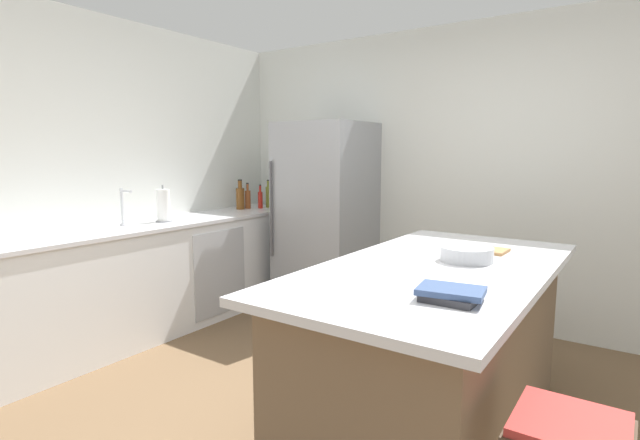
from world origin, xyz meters
name	(u,v)px	position (x,y,z in m)	size (l,w,h in m)	color
ground_plane	(330,438)	(0.00, 0.00, 0.00)	(7.20, 7.20, 0.00)	brown
wall_rear	(472,176)	(0.00, 2.25, 1.30)	(6.00, 0.10, 2.60)	silver
wall_left	(68,179)	(-2.45, 0.00, 1.30)	(0.10, 6.00, 2.60)	silver
counter_run_left	(162,275)	(-2.10, 0.56, 0.46)	(0.64, 3.11, 0.92)	white
kitchen_island	(434,350)	(0.43, 0.35, 0.47)	(1.04, 2.04, 0.93)	#7A6047
refrigerator	(326,217)	(-1.25, 1.83, 0.89)	(0.78, 0.78, 1.78)	#93969B
sink_faucet	(123,206)	(-2.14, 0.26, 1.08)	(0.15, 0.05, 0.30)	silver
paper_towel_roll	(163,206)	(-2.08, 0.60, 1.06)	(0.14, 0.14, 0.31)	gray
gin_bottle	(272,195)	(-2.07, 1.99, 1.05)	(0.08, 0.08, 0.34)	#8CB79E
olive_oil_bottle	(268,196)	(-2.05, 1.91, 1.04)	(0.06, 0.06, 0.29)	olive
hot_sauce_bottle	(260,199)	(-2.06, 1.80, 1.02)	(0.05, 0.05, 0.25)	red
vinegar_bottle	(248,199)	(-2.16, 1.71, 1.03)	(0.06, 0.06, 0.27)	#994C23
whiskey_bottle	(240,197)	(-2.17, 1.62, 1.05)	(0.09, 0.09, 0.31)	brown
cookbook_stack	(451,294)	(0.69, -0.19, 0.96)	(0.27, 0.21, 0.05)	#2D2D33
mixing_bowl	(467,254)	(0.52, 0.53, 0.97)	(0.28, 0.28, 0.08)	#B2B5BA
cutting_board	(477,249)	(0.48, 0.85, 0.94)	(0.34, 0.19, 0.02)	#9E7042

